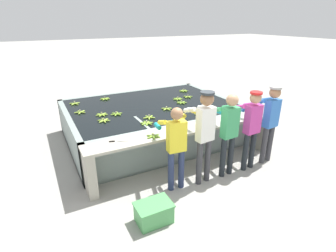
% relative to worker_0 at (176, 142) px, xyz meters
% --- Properties ---
extents(ground_plane, '(80.00, 80.00, 0.00)m').
position_rel_worker_0_xyz_m(ground_plane, '(0.57, 0.27, -0.92)').
color(ground_plane, '#A3A099').
rests_on(ground_plane, ground).
extents(wash_tank, '(4.15, 3.08, 0.88)m').
position_rel_worker_0_xyz_m(wash_tank, '(0.57, 2.25, -0.49)').
color(wash_tank, gray).
rests_on(wash_tank, ground).
extents(work_ledge, '(4.15, 0.45, 0.88)m').
position_rel_worker_0_xyz_m(work_ledge, '(0.57, 0.49, -0.30)').
color(work_ledge, '#A8A393').
rests_on(work_ledge, ground).
extents(worker_0, '(0.45, 0.72, 1.56)m').
position_rel_worker_0_xyz_m(worker_0, '(0.00, 0.00, 0.00)').
color(worker_0, navy).
rests_on(worker_0, ground).
extents(worker_1, '(0.45, 0.74, 1.77)m').
position_rel_worker_0_xyz_m(worker_1, '(0.54, -0.06, 0.16)').
color(worker_1, '#38383D').
rests_on(worker_1, ground).
extents(worker_2, '(0.43, 0.72, 1.66)m').
position_rel_worker_0_xyz_m(worker_2, '(1.09, -0.06, 0.07)').
color(worker_2, '#1E2328').
rests_on(worker_2, ground).
extents(worker_3, '(0.43, 0.73, 1.64)m').
position_rel_worker_0_xyz_m(worker_3, '(1.64, -0.08, 0.07)').
color(worker_3, '#1E2328').
rests_on(worker_3, ground).
extents(worker_4, '(0.45, 0.73, 1.66)m').
position_rel_worker_0_xyz_m(worker_4, '(2.19, -0.05, 0.09)').
color(worker_4, '#38383D').
rests_on(worker_4, ground).
extents(banana_bunch_floating_0, '(0.28, 0.27, 0.08)m').
position_rel_worker_0_xyz_m(banana_bunch_floating_0, '(-1.15, 3.19, -0.02)').
color(banana_bunch_floating_0, '#9EC642').
rests_on(banana_bunch_floating_0, wash_tank).
extents(banana_bunch_floating_1, '(0.28, 0.27, 0.08)m').
position_rel_worker_0_xyz_m(banana_bunch_floating_1, '(1.72, 2.39, -0.02)').
color(banana_bunch_floating_1, '#8CB738').
rests_on(banana_bunch_floating_1, wash_tank).
extents(banana_bunch_floating_2, '(0.28, 0.28, 0.08)m').
position_rel_worker_0_xyz_m(banana_bunch_floating_2, '(1.37, 2.33, -0.02)').
color(banana_bunch_floating_2, '#7FAD33').
rests_on(banana_bunch_floating_2, wash_tank).
extents(banana_bunch_floating_3, '(0.28, 0.28, 0.08)m').
position_rel_worker_0_xyz_m(banana_bunch_floating_3, '(-0.76, 2.05, -0.02)').
color(banana_bunch_floating_3, '#93BC3D').
rests_on(banana_bunch_floating_3, wash_tank).
extents(banana_bunch_floating_4, '(0.28, 0.28, 0.08)m').
position_rel_worker_0_xyz_m(banana_bunch_floating_4, '(-0.07, 1.10, -0.02)').
color(banana_bunch_floating_4, '#7FAD33').
rests_on(banana_bunch_floating_4, wash_tank).
extents(banana_bunch_floating_5, '(0.28, 0.28, 0.08)m').
position_rel_worker_0_xyz_m(banana_bunch_floating_5, '(1.30, 2.00, -0.02)').
color(banana_bunch_floating_5, '#75A333').
rests_on(banana_bunch_floating_5, wash_tank).
extents(banana_bunch_floating_6, '(0.28, 0.26, 0.08)m').
position_rel_worker_0_xyz_m(banana_bunch_floating_6, '(-0.45, 1.94, -0.02)').
color(banana_bunch_floating_6, '#7FAD33').
rests_on(banana_bunch_floating_6, wash_tank).
extents(banana_bunch_floating_7, '(0.27, 0.28, 0.08)m').
position_rel_worker_0_xyz_m(banana_bunch_floating_7, '(-1.15, 2.44, -0.02)').
color(banana_bunch_floating_7, '#9EC642').
rests_on(banana_bunch_floating_7, wash_tank).
extents(banana_bunch_floating_8, '(0.27, 0.28, 0.08)m').
position_rel_worker_0_xyz_m(banana_bunch_floating_8, '(0.11, 1.39, -0.02)').
color(banana_bunch_floating_8, '#93BC3D').
rests_on(banana_bunch_floating_8, wash_tank).
extents(banana_bunch_floating_9, '(0.27, 0.28, 0.08)m').
position_rel_worker_0_xyz_m(banana_bunch_floating_9, '(-0.36, 3.26, -0.02)').
color(banana_bunch_floating_9, '#8CB738').
rests_on(banana_bunch_floating_9, wash_tank).
extents(banana_bunch_floating_10, '(0.26, 0.28, 0.08)m').
position_rel_worker_0_xyz_m(banana_bunch_floating_10, '(-0.82, 1.66, -0.02)').
color(banana_bunch_floating_10, '#9EC642').
rests_on(banana_bunch_floating_10, wash_tank).
extents(banana_bunch_floating_11, '(0.28, 0.28, 0.08)m').
position_rel_worker_0_xyz_m(banana_bunch_floating_11, '(1.95, 3.00, -0.02)').
color(banana_bunch_floating_11, '#8CB738').
rests_on(banana_bunch_floating_11, wash_tank).
extents(banana_bunch_floating_12, '(0.25, 0.25, 0.08)m').
position_rel_worker_0_xyz_m(banana_bunch_floating_12, '(1.21, 1.02, -0.02)').
color(banana_bunch_floating_12, '#7FAD33').
rests_on(banana_bunch_floating_12, wash_tank).
extents(banana_bunch_floating_13, '(0.27, 0.28, 0.08)m').
position_rel_worker_0_xyz_m(banana_bunch_floating_13, '(0.72, 1.74, -0.02)').
color(banana_bunch_floating_13, '#93BC3D').
rests_on(banana_bunch_floating_13, wash_tank).
extents(banana_bunch_ledge_0, '(0.28, 0.28, 0.08)m').
position_rel_worker_0_xyz_m(banana_bunch_ledge_0, '(-0.22, 0.44, -0.02)').
color(banana_bunch_ledge_0, '#75A333').
rests_on(banana_bunch_ledge_0, work_ledge).
extents(knife_0, '(0.34, 0.13, 0.02)m').
position_rel_worker_0_xyz_m(knife_0, '(-0.88, 0.57, -0.03)').
color(knife_0, silver).
rests_on(knife_0, work_ledge).
extents(crate, '(0.55, 0.39, 0.32)m').
position_rel_worker_0_xyz_m(crate, '(-0.72, -0.63, -0.76)').
color(crate, '#4C9E56').
rests_on(crate, ground).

